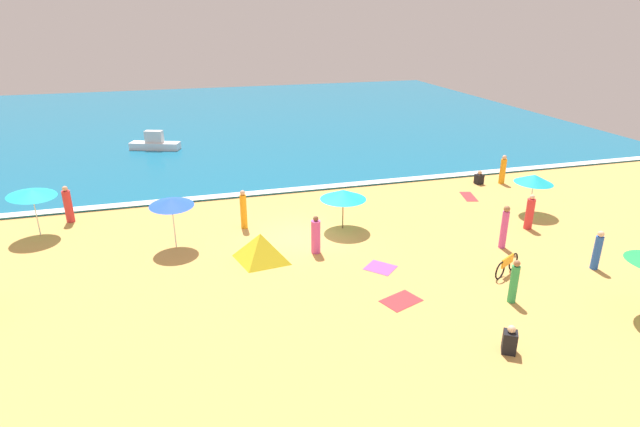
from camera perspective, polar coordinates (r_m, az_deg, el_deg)
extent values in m
plane|color=#E0A856|center=(23.42, -2.34, -2.59)|extent=(60.00, 60.00, 0.00)
cube|color=#146B93|center=(49.97, -10.08, 10.24)|extent=(60.00, 44.00, 0.10)
cube|color=white|center=(29.13, -5.28, 2.49)|extent=(57.00, 0.70, 0.01)
cylinder|color=silver|center=(26.48, -29.01, 0.04)|extent=(0.05, 0.05, 2.17)
cone|color=#19B7C6|center=(26.18, -29.39, 2.03)|extent=(2.88, 2.87, 0.48)
cylinder|color=silver|center=(27.95, 22.46, 1.98)|extent=(0.05, 0.05, 1.98)
cone|color=#19B7C6|center=(27.71, 22.70, 3.57)|extent=(2.68, 2.68, 0.49)
cylinder|color=#4C3823|center=(23.99, 2.56, 0.42)|extent=(0.05, 0.05, 1.86)
cone|color=#19B7C6|center=(23.73, 2.59, 2.13)|extent=(2.82, 2.83, 0.45)
cylinder|color=silver|center=(22.86, -15.93, -1.08)|extent=(0.05, 0.05, 2.20)
cone|color=blue|center=(22.51, -16.18, 1.24)|extent=(2.20, 2.22, 0.44)
pyramid|color=yellow|center=(21.14, -6.58, -3.72)|extent=(2.55, 2.49, 1.20)
torus|color=black|center=(21.82, 20.67, -5.01)|extent=(0.66, 0.40, 0.72)
torus|color=black|center=(20.91, 19.36, -6.02)|extent=(0.66, 0.40, 0.72)
cube|color=orange|center=(21.27, 20.11, -4.98)|extent=(0.80, 0.48, 0.36)
cylinder|color=green|center=(19.30, 20.71, -7.35)|extent=(0.31, 0.31, 1.41)
sphere|color=#9E6B47|center=(18.94, 21.03, -5.20)|extent=(0.23, 0.23, 0.23)
cylinder|color=red|center=(25.94, 22.25, -0.04)|extent=(0.41, 0.41, 1.48)
sphere|color=beige|center=(25.67, 22.51, 1.71)|extent=(0.22, 0.22, 0.22)
cylinder|color=orange|center=(32.35, 19.62, 4.43)|extent=(0.48, 0.48, 1.48)
sphere|color=#DBA884|center=(32.12, 19.81, 5.89)|extent=(0.26, 0.26, 0.26)
cube|color=black|center=(16.82, 20.30, -13.25)|extent=(0.56, 0.56, 0.70)
sphere|color=beige|center=(16.57, 20.51, -11.93)|extent=(0.24, 0.24, 0.24)
cylinder|color=orange|center=(24.31, -8.48, 0.21)|extent=(0.31, 0.31, 1.65)
sphere|color=#DBA884|center=(23.98, -8.60, 2.29)|extent=(0.24, 0.24, 0.24)
cylinder|color=#D84CA5|center=(21.63, -0.47, -2.60)|extent=(0.42, 0.42, 1.45)
sphere|color=brown|center=(21.31, -0.48, -0.57)|extent=(0.23, 0.23, 0.23)
cylinder|color=blue|center=(23.06, 28.39, -3.85)|extent=(0.40, 0.40, 1.39)
sphere|color=beige|center=(22.76, 28.74, -2.01)|extent=(0.25, 0.25, 0.25)
cylinder|color=red|center=(27.60, -26.17, 0.71)|extent=(0.43, 0.43, 1.59)
sphere|color=#DBA884|center=(27.32, -26.48, 2.49)|extent=(0.26, 0.26, 0.26)
cylinder|color=#D84CA5|center=(23.41, 19.75, -1.71)|extent=(0.37, 0.37, 1.67)
sphere|color=#9E6B47|center=(23.07, 20.05, 0.48)|extent=(0.27, 0.27, 0.27)
cube|color=black|center=(31.94, 17.24, 3.67)|extent=(0.48, 0.48, 0.58)
sphere|color=#DBA884|center=(31.82, 17.32, 4.36)|extent=(0.25, 0.25, 0.25)
cube|color=red|center=(29.61, 16.19, 1.82)|extent=(1.03, 1.70, 0.01)
cube|color=#D84CA5|center=(20.80, 6.72, -5.99)|extent=(1.47, 1.48, 0.01)
cube|color=red|center=(18.69, 8.99, -9.55)|extent=(1.58, 1.35, 0.01)
cube|color=white|center=(39.94, -17.84, 7.18)|extent=(3.70, 2.15, 0.51)
cube|color=silver|center=(39.79, -17.95, 8.13)|extent=(1.38, 0.98, 0.86)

